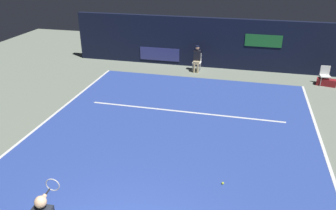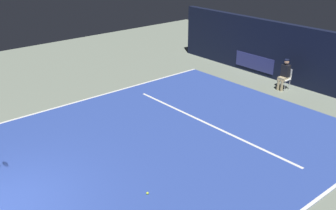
# 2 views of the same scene
# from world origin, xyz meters

# --- Properties ---
(ground_plane) EXTENTS (28.80, 28.80, 0.00)m
(ground_plane) POSITION_xyz_m (0.00, 5.04, 0.00)
(ground_plane) COLOR gray
(court_surface) EXTENTS (9.66, 12.07, 0.01)m
(court_surface) POSITION_xyz_m (0.00, 5.04, 0.01)
(court_surface) COLOR #2D479E
(court_surface) RESTS_ON ground
(line_sideline_right) EXTENTS (0.10, 12.07, 0.01)m
(line_sideline_right) POSITION_xyz_m (-4.78, 5.04, 0.01)
(line_sideline_right) COLOR white
(line_sideline_right) RESTS_ON court_surface
(line_service) EXTENTS (7.53, 0.10, 0.01)m
(line_service) POSITION_xyz_m (0.00, 7.15, 0.01)
(line_service) COLOR white
(line_service) RESTS_ON court_surface
(back_wall) EXTENTS (14.34, 0.33, 2.60)m
(back_wall) POSITION_xyz_m (-0.00, 12.99, 1.30)
(back_wall) COLOR black
(back_wall) RESTS_ON ground
(line_judge_on_chair) EXTENTS (0.44, 0.53, 1.32)m
(line_judge_on_chair) POSITION_xyz_m (-0.33, 12.09, 0.69)
(line_judge_on_chair) COLOR white
(line_judge_on_chair) RESTS_ON ground
(tennis_ball) EXTENTS (0.07, 0.07, 0.07)m
(tennis_ball) POSITION_xyz_m (1.86, 3.04, 0.05)
(tennis_ball) COLOR #CCE033
(tennis_ball) RESTS_ON court_surface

